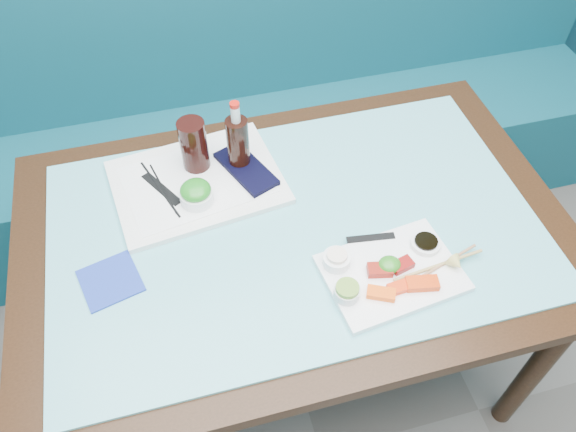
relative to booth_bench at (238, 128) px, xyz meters
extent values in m
cube|color=#0D4956|center=(0.00, -0.07, -0.15)|extent=(3.00, 0.55, 0.45)
cube|color=#0D4956|center=(0.00, 0.15, 0.33)|extent=(3.00, 0.12, 0.95)
cube|color=black|center=(0.00, -0.84, 0.36)|extent=(1.40, 0.90, 0.04)
cylinder|color=black|center=(0.62, -1.21, -0.02)|extent=(0.06, 0.06, 0.71)
cylinder|color=black|center=(-0.62, -0.47, -0.02)|extent=(0.06, 0.06, 0.71)
cylinder|color=black|center=(0.62, -0.47, -0.02)|extent=(0.06, 0.06, 0.71)
cube|color=#60B8C0|center=(0.00, -0.84, 0.38)|extent=(1.22, 0.76, 0.01)
cube|color=white|center=(0.18, -1.04, 0.39)|extent=(0.34, 0.26, 0.02)
cube|color=#FF520A|center=(0.13, -1.10, 0.41)|extent=(0.07, 0.06, 0.02)
cube|color=#EF3109|center=(0.18, -1.09, 0.41)|extent=(0.06, 0.03, 0.01)
cube|color=red|center=(0.23, -1.10, 0.41)|extent=(0.08, 0.05, 0.02)
cube|color=maroon|center=(0.15, -1.04, 0.41)|extent=(0.06, 0.05, 0.02)
cube|color=maroon|center=(0.21, -1.04, 0.41)|extent=(0.06, 0.04, 0.02)
ellipsoid|color=#29791C|center=(0.18, -1.03, 0.41)|extent=(0.06, 0.06, 0.03)
cylinder|color=silver|center=(0.06, -1.08, 0.41)|extent=(0.07, 0.07, 0.02)
cylinder|color=olive|center=(0.06, -1.08, 0.43)|extent=(0.06, 0.06, 0.01)
cylinder|color=white|center=(0.06, -0.99, 0.41)|extent=(0.08, 0.08, 0.03)
cylinder|color=#FFE5D1|center=(0.06, -0.99, 0.43)|extent=(0.06, 0.06, 0.01)
cylinder|color=white|center=(0.29, -0.99, 0.41)|extent=(0.08, 0.08, 0.01)
cylinder|color=black|center=(0.29, -0.99, 0.42)|extent=(0.07, 0.07, 0.01)
cone|color=#D5C865|center=(0.33, -1.07, 0.42)|extent=(0.05, 0.04, 0.04)
cube|color=black|center=(0.17, -0.94, 0.40)|extent=(0.12, 0.03, 0.00)
cylinder|color=tan|center=(0.29, -1.06, 0.40)|extent=(0.24, 0.03, 0.01)
cylinder|color=#9E6D4A|center=(0.30, -1.06, 0.40)|extent=(0.20, 0.07, 0.01)
cube|color=white|center=(-0.22, -0.63, 0.39)|extent=(0.48, 0.38, 0.02)
cube|color=white|center=(-0.22, -0.63, 0.40)|extent=(0.41, 0.32, 0.00)
cylinder|color=white|center=(-0.23, -0.71, 0.42)|extent=(0.10, 0.10, 0.03)
ellipsoid|color=#1D791C|center=(-0.23, -0.71, 0.44)|extent=(0.09, 0.09, 0.04)
cylinder|color=black|center=(-0.21, -0.58, 0.47)|extent=(0.08, 0.08, 0.15)
cube|color=black|center=(-0.08, -0.63, 0.41)|extent=(0.15, 0.21, 0.02)
cylinder|color=white|center=(-0.09, -0.53, 0.40)|extent=(0.04, 0.08, 0.01)
cylinder|color=black|center=(-0.31, -0.64, 0.40)|extent=(0.08, 0.22, 0.01)
cylinder|color=black|center=(-0.31, -0.64, 0.40)|extent=(0.05, 0.19, 0.01)
cube|color=black|center=(-0.31, -0.64, 0.40)|extent=(0.10, 0.14, 0.00)
cylinder|color=black|center=(-0.09, -0.60, 0.47)|extent=(0.07, 0.07, 0.17)
cylinder|color=silver|center=(-0.09, -0.60, 0.58)|extent=(0.03, 0.03, 0.05)
cylinder|color=red|center=(-0.09, -0.60, 0.60)|extent=(0.03, 0.03, 0.01)
cube|color=#1B3397|center=(-0.46, -0.89, 0.39)|extent=(0.16, 0.16, 0.01)
camera|label=1|loc=(-0.25, -1.70, 1.49)|focal=35.00mm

